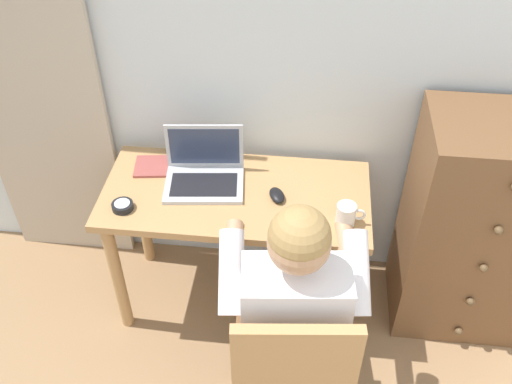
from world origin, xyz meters
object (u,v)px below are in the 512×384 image
dresser (474,228)px  person_seated (292,295)px  computer_mouse (277,195)px  desk_clock (123,206)px  laptop (204,171)px  chair (292,367)px  notebook_pad (158,166)px  coffee_mug (347,214)px  desk (236,212)px

dresser → person_seated: (-0.78, -0.57, 0.13)m
computer_mouse → desk_clock: computer_mouse is taller
laptop → desk_clock: 0.38m
chair → person_seated: person_seated is taller
notebook_pad → coffee_mug: 0.89m
person_seated → coffee_mug: (0.19, 0.37, 0.08)m
desk → laptop: bearing=155.4°
laptop → desk_clock: laptop is taller
desk → desk_clock: size_ratio=12.86×
chair → computer_mouse: chair is taller
chair → desk_clock: (-0.75, 0.53, 0.23)m
laptop → person_seated: bearing=-53.4°
dresser → coffee_mug: 0.65m
person_seated → desk_clock: size_ratio=13.40×
dresser → desk_clock: size_ratio=12.28×
laptop → coffee_mug: bearing=-18.3°
desk → computer_mouse: bearing=-5.1°
computer_mouse → desk_clock: (-0.63, -0.14, -0.00)m
laptop → coffee_mug: (0.62, -0.20, -0.00)m
dresser → coffee_mug: bearing=-161.2°
person_seated → computer_mouse: size_ratio=12.06×
desk → laptop: laptop is taller
person_seated → desk_clock: (-0.73, 0.35, 0.05)m
desk_clock → coffee_mug: coffee_mug is taller
desk → person_seated: person_seated is taller
notebook_pad → coffee_mug: coffee_mug is taller
chair → computer_mouse: (-0.11, 0.67, 0.23)m
chair → coffee_mug: 0.63m
desk → coffee_mug: coffee_mug is taller
dresser → computer_mouse: bearing=-174.9°
chair → laptop: laptop is taller
laptop → notebook_pad: laptop is taller
desk_clock → notebook_pad: desk_clock is taller
person_seated → computer_mouse: 0.50m
person_seated → desk_clock: 0.81m
person_seated → coffee_mug: person_seated is taller
chair → computer_mouse: 0.72m
chair → desk_clock: 0.95m
computer_mouse → notebook_pad: size_ratio=0.48×
person_seated → notebook_pad: bearing=135.6°
person_seated → notebook_pad: (-0.65, 0.64, 0.04)m
computer_mouse → coffee_mug: (0.29, -0.12, 0.03)m
chair → notebook_pad: bearing=129.1°
desk_clock → notebook_pad: 0.30m
chair → coffee_mug: (0.18, 0.55, 0.26)m
desk → computer_mouse: (0.18, -0.02, 0.13)m
laptop → notebook_pad: size_ratio=1.74×
coffee_mug → person_seated: bearing=-117.8°
dresser → laptop: 1.22m
person_seated → computer_mouse: (-0.10, 0.49, 0.05)m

